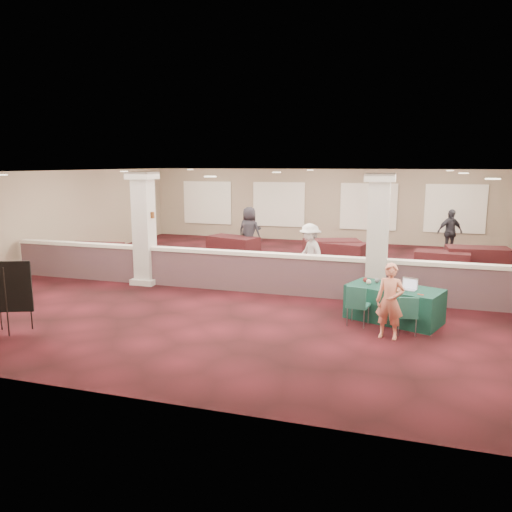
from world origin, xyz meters
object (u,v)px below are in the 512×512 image
(woman, at_px, (390,301))
(attendee_b, at_px, (310,253))
(far_table_front_right, at_px, (442,262))
(far_table_back_center, at_px, (332,251))
(easel_board, at_px, (10,288))
(far_table_front_center, at_px, (338,253))
(near_table, at_px, (394,304))
(attendee_a, at_px, (250,231))
(far_table_back_left, at_px, (233,247))
(conf_chair_side, at_px, (357,302))
(conf_chair_main, at_px, (407,312))
(attendee_d, at_px, (249,232))
(far_table_front_left, at_px, (94,254))
(attendee_c, at_px, (450,232))
(far_table_back_right, at_px, (477,259))

(woman, distance_m, attendee_b, 4.84)
(far_table_front_right, distance_m, far_table_back_center, 3.70)
(easel_board, distance_m, far_table_front_center, 10.62)
(far_table_front_right, bearing_deg, attendee_b, -144.98)
(near_table, bearing_deg, far_table_back_center, 130.76)
(woman, bearing_deg, attendee_a, 134.71)
(far_table_back_left, bearing_deg, far_table_front_right, -4.35)
(conf_chair_side, distance_m, far_table_back_center, 7.11)
(near_table, bearing_deg, far_table_front_right, 97.47)
(attendee_b, bearing_deg, conf_chair_main, -5.55)
(conf_chair_main, relative_size, far_table_back_left, 0.43)
(far_table_front_center, xyz_separation_m, attendee_d, (-3.39, 0.50, 0.54))
(far_table_back_center, bearing_deg, conf_chair_main, -69.92)
(far_table_front_center, distance_m, attendee_d, 3.47)
(far_table_front_left, bearing_deg, far_table_back_center, 21.55)
(attendee_d, bearing_deg, far_table_back_center, -172.65)
(attendee_c, bearing_deg, near_table, -129.75)
(woman, distance_m, attendee_a, 9.88)
(far_table_back_left, xyz_separation_m, far_table_back_center, (3.65, 0.12, 0.01))
(attendee_b, height_order, attendee_c, attendee_c)
(far_table_front_left, relative_size, far_table_back_center, 0.96)
(near_table, height_order, far_table_back_left, far_table_back_left)
(far_table_front_center, height_order, far_table_back_right, far_table_back_right)
(far_table_front_left, distance_m, attendee_c, 13.04)
(woman, height_order, far_table_front_center, woman)
(conf_chair_main, bearing_deg, attendee_d, 119.00)
(conf_chair_side, distance_m, far_table_front_left, 10.05)
(conf_chair_main, distance_m, attendee_c, 10.00)
(easel_board, relative_size, far_table_back_right, 0.78)
(attendee_a, bearing_deg, conf_chair_side, -98.83)
(far_table_front_right, height_order, attendee_a, attendee_a)
(woman, distance_m, far_table_front_center, 7.48)
(far_table_back_left, relative_size, far_table_back_center, 0.97)
(conf_chair_main, distance_m, far_table_back_center, 7.67)
(far_table_back_left, bearing_deg, woman, -51.17)
(near_table, distance_m, far_table_front_center, 6.35)
(far_table_back_left, relative_size, attendee_c, 1.08)
(conf_chair_main, relative_size, easel_board, 0.54)
(near_table, height_order, attendee_d, attendee_d)
(woman, bearing_deg, far_table_back_center, 117.69)
(easel_board, height_order, far_table_back_right, easel_board)
(conf_chair_main, distance_m, woman, 0.54)
(conf_chair_main, height_order, attendee_a, attendee_a)
(far_table_back_left, bearing_deg, easel_board, -98.93)
(far_table_front_left, relative_size, far_table_back_left, 0.99)
(attendee_c, bearing_deg, far_table_back_right, -105.39)
(conf_chair_side, relative_size, attendee_d, 0.48)
(easel_board, bearing_deg, far_table_front_center, 37.82)
(far_table_back_center, bearing_deg, far_table_front_right, -10.55)
(far_table_back_center, distance_m, attendee_c, 4.89)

